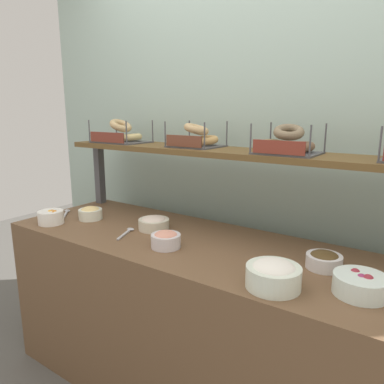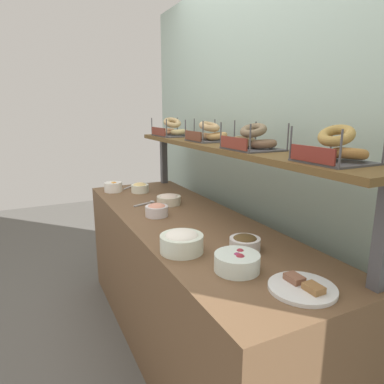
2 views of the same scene
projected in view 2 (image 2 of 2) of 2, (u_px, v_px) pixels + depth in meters
ground_plane at (187, 343)px, 2.25m from camera, size 8.00×8.00×0.00m
back_wall at (264, 155)px, 2.21m from camera, size 3.41×0.06×2.40m
deli_counter at (187, 284)px, 2.15m from camera, size 2.21×0.70×0.85m
shelf_riser_left at (164, 161)px, 3.04m from camera, size 0.05×0.05×0.40m
shelf_riser_right at (383, 237)px, 1.21m from camera, size 0.05×0.05×0.40m
upper_shelf at (227, 147)px, 2.07m from camera, size 2.17×0.32×0.03m
bowl_egg_salad at (140, 188)px, 2.72m from camera, size 0.14×0.14×0.08m
bowl_cream_cheese at (182, 241)px, 1.57m from camera, size 0.20×0.20×0.10m
bowl_beet_salad at (237, 262)px, 1.39m from camera, size 0.19×0.19×0.08m
bowl_chocolate_spread at (245, 242)px, 1.60m from camera, size 0.14×0.14×0.07m
bowl_fruit_salad at (113, 187)px, 2.74m from camera, size 0.14×0.14×0.08m
bowl_potato_salad at (169, 199)px, 2.37m from camera, size 0.17×0.17×0.07m
bowl_lox_spread at (157, 210)px, 2.11m from camera, size 0.14×0.14×0.08m
serving_plate_white at (302, 287)px, 1.24m from camera, size 0.25×0.25×0.04m
serving_spoon_near_plate at (148, 203)px, 2.39m from camera, size 0.08×0.17×0.01m
serving_spoon_by_edge at (131, 186)px, 2.92m from camera, size 0.14×0.13×0.01m
bagel_basket_plain at (172, 130)px, 2.76m from camera, size 0.33×0.25×0.15m
bagel_basket_sesame at (209, 134)px, 2.29m from camera, size 0.27×0.25×0.14m
bagel_basket_poppy at (252, 141)px, 1.81m from camera, size 0.29×0.26×0.14m
bagel_basket_everything at (334, 150)px, 1.36m from camera, size 0.27×0.26×0.15m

